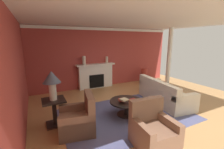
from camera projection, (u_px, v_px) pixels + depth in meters
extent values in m
plane|color=tan|center=(143.00, 109.00, 5.03)|extent=(8.68, 8.68, 0.00)
cube|color=#9E3833|center=(104.00, 57.00, 7.41)|extent=(7.28, 0.12, 2.77)
cube|color=#9E3833|center=(16.00, 77.00, 3.48)|extent=(0.12, 6.64, 2.77)
cube|color=white|center=(140.00, 20.00, 4.68)|extent=(7.28, 6.64, 0.06)
cube|color=white|center=(104.00, 29.00, 7.06)|extent=(7.28, 0.08, 0.12)
cube|color=#4C517A|center=(126.00, 115.00, 4.63)|extent=(3.77, 2.58, 0.01)
cube|color=white|center=(96.00, 76.00, 7.19)|extent=(1.60, 0.25, 1.08)
cube|color=black|center=(96.00, 80.00, 7.21)|extent=(0.70, 0.26, 0.60)
cube|color=white|center=(96.00, 65.00, 7.04)|extent=(1.80, 0.35, 0.06)
cube|color=beige|center=(165.00, 97.00, 5.50)|extent=(1.18, 2.20, 0.45)
cube|color=beige|center=(157.00, 86.00, 5.30)|extent=(0.48, 2.11, 0.40)
cube|color=beige|center=(185.00, 105.00, 4.61)|extent=(0.92, 0.32, 0.62)
cube|color=beige|center=(150.00, 87.00, 6.36)|extent=(0.92, 0.32, 0.62)
cube|color=brown|center=(77.00, 124.00, 3.71)|extent=(0.94, 0.94, 0.44)
cube|color=brown|center=(89.00, 104.00, 3.70)|extent=(0.31, 0.82, 0.51)
cube|color=brown|center=(76.00, 115.00, 4.01)|extent=(0.81, 0.29, 0.60)
cube|color=brown|center=(77.00, 128.00, 3.39)|extent=(0.81, 0.29, 0.60)
cube|color=brown|center=(154.00, 137.00, 3.22)|extent=(0.87, 0.87, 0.44)
cube|color=brown|center=(146.00, 109.00, 3.40)|extent=(0.81, 0.23, 0.51)
cube|color=brown|center=(141.00, 137.00, 3.08)|extent=(0.21, 0.81, 0.60)
cube|color=brown|center=(167.00, 130.00, 3.32)|extent=(0.21, 0.81, 0.60)
cylinder|color=black|center=(127.00, 101.00, 4.54)|extent=(1.00, 1.00, 0.04)
cylinder|color=black|center=(126.00, 108.00, 4.58)|extent=(0.12, 0.12, 0.41)
cylinder|color=black|center=(126.00, 114.00, 4.62)|extent=(0.56, 0.56, 0.03)
cube|color=black|center=(54.00, 100.00, 3.95)|extent=(0.56, 0.56, 0.04)
cube|color=black|center=(55.00, 113.00, 4.03)|extent=(0.10, 0.10, 0.66)
cube|color=black|center=(56.00, 124.00, 4.10)|extent=(0.45, 0.45, 0.04)
cylinder|color=beige|center=(53.00, 91.00, 3.90)|extent=(0.18, 0.18, 0.45)
cone|color=#4C566B|center=(51.00, 77.00, 3.82)|extent=(0.44, 0.44, 0.30)
cylinder|color=beige|center=(107.00, 60.00, 7.22)|extent=(0.11, 0.11, 0.31)
cylinder|color=beige|center=(84.00, 60.00, 6.73)|extent=(0.15, 0.15, 0.38)
cylinder|color=#9E3328|center=(144.00, 76.00, 8.10)|extent=(0.31, 0.31, 0.76)
cube|color=maroon|center=(133.00, 100.00, 4.52)|extent=(0.24, 0.21, 0.05)
cube|color=maroon|center=(122.00, 100.00, 4.41)|extent=(0.21, 0.17, 0.05)
cube|color=tan|center=(124.00, 100.00, 4.30)|extent=(0.24, 0.23, 0.04)
cylinder|color=white|center=(169.00, 57.00, 7.49)|extent=(0.20, 0.20, 2.77)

